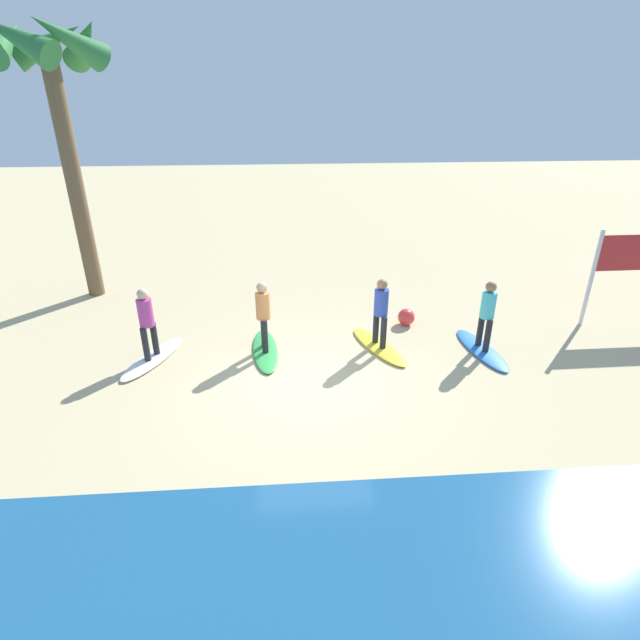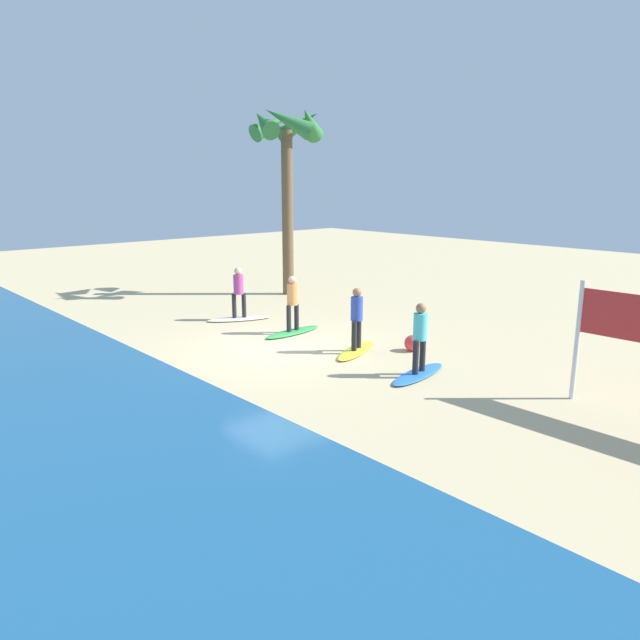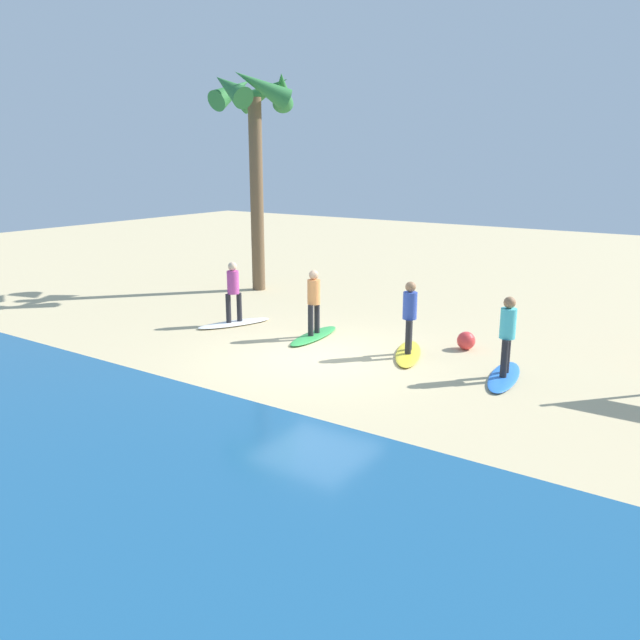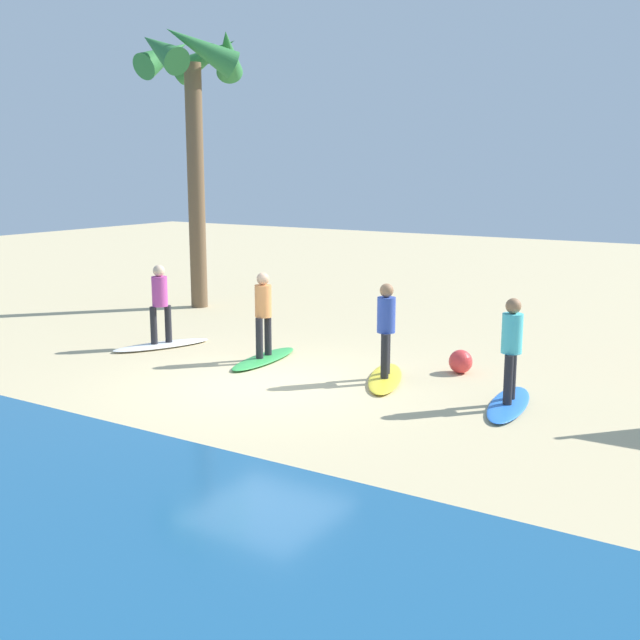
{
  "view_description": "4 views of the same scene",
  "coord_description": "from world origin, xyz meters",
  "px_view_note": "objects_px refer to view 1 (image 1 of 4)",
  "views": [
    {
      "loc": [
        0.5,
        8.94,
        5.7
      ],
      "look_at": [
        -0.26,
        -1.18,
        0.85
      ],
      "focal_mm": 28.27,
      "sensor_mm": 36.0,
      "label": 1
    },
    {
      "loc": [
        -12.2,
        9.49,
        4.42
      ],
      "look_at": [
        -1.01,
        -0.59,
        0.88
      ],
      "focal_mm": 33.23,
      "sensor_mm": 36.0,
      "label": 2
    },
    {
      "loc": [
        -7.78,
        11.33,
        4.41
      ],
      "look_at": [
        0.03,
        -0.15,
        0.85
      ],
      "focal_mm": 35.46,
      "sensor_mm": 36.0,
      "label": 3
    },
    {
      "loc": [
        -7.77,
        10.51,
        3.69
      ],
      "look_at": [
        -0.4,
        -1.14,
        0.99
      ],
      "focal_mm": 43.77,
      "sensor_mm": 36.0,
      "label": 4
    }
  ],
  "objects_px": {
    "surfer_yellow": "(381,308)",
    "surfboard_white": "(153,358)",
    "surfboard_green": "(265,350)",
    "palm_tree": "(52,74)",
    "beach_ball": "(406,317)",
    "surfer_blue": "(487,311)",
    "surfboard_yellow": "(379,346)",
    "surfer_white": "(146,319)",
    "surfer_green": "(263,311)",
    "surfboard_blue": "(481,349)"
  },
  "relations": [
    {
      "from": "surfer_yellow",
      "to": "surfboard_white",
      "type": "bearing_deg",
      "value": 1.99
    },
    {
      "from": "surfboard_green",
      "to": "palm_tree",
      "type": "relative_size",
      "value": 0.29
    },
    {
      "from": "surfboard_green",
      "to": "beach_ball",
      "type": "bearing_deg",
      "value": 103.24
    },
    {
      "from": "surfer_blue",
      "to": "surfboard_white",
      "type": "bearing_deg",
      "value": -1.1
    },
    {
      "from": "surfboard_yellow",
      "to": "surfer_yellow",
      "type": "height_order",
      "value": "surfer_yellow"
    },
    {
      "from": "surfboard_white",
      "to": "surfer_white",
      "type": "bearing_deg",
      "value": 0.0
    },
    {
      "from": "surfer_yellow",
      "to": "surfer_white",
      "type": "bearing_deg",
      "value": 1.99
    },
    {
      "from": "surfer_white",
      "to": "palm_tree",
      "type": "bearing_deg",
      "value": -58.43
    },
    {
      "from": "surfboard_white",
      "to": "surfboard_yellow",
      "type": "bearing_deg",
      "value": 116.16
    },
    {
      "from": "surfboard_green",
      "to": "surfer_green",
      "type": "relative_size",
      "value": 1.28
    },
    {
      "from": "surfboard_green",
      "to": "surfer_white",
      "type": "bearing_deg",
      "value": -90.77
    },
    {
      "from": "surfer_white",
      "to": "palm_tree",
      "type": "xyz_separation_m",
      "value": [
        2.52,
        -4.1,
        4.78
      ]
    },
    {
      "from": "surfboard_yellow",
      "to": "beach_ball",
      "type": "height_order",
      "value": "beach_ball"
    },
    {
      "from": "surfboard_white",
      "to": "beach_ball",
      "type": "xyz_separation_m",
      "value": [
        -6.08,
        -1.37,
        0.17
      ]
    },
    {
      "from": "surfboard_white",
      "to": "surfer_white",
      "type": "xyz_separation_m",
      "value": [
        0.0,
        0.0,
        0.99
      ]
    },
    {
      "from": "palm_tree",
      "to": "beach_ball",
      "type": "bearing_deg",
      "value": 162.41
    },
    {
      "from": "surfer_blue",
      "to": "palm_tree",
      "type": "relative_size",
      "value": 0.23
    },
    {
      "from": "beach_ball",
      "to": "surfboard_white",
      "type": "bearing_deg",
      "value": 12.71
    },
    {
      "from": "surfboard_blue",
      "to": "surfer_white",
      "type": "xyz_separation_m",
      "value": [
        7.51,
        -0.14,
        0.99
      ]
    },
    {
      "from": "surfboard_blue",
      "to": "surfer_white",
      "type": "height_order",
      "value": "surfer_white"
    },
    {
      "from": "surfboard_yellow",
      "to": "surfboard_white",
      "type": "height_order",
      "value": "same"
    },
    {
      "from": "surfer_yellow",
      "to": "surfboard_green",
      "type": "distance_m",
      "value": 2.83
    },
    {
      "from": "surfboard_blue",
      "to": "surfer_blue",
      "type": "distance_m",
      "value": 0.99
    },
    {
      "from": "surfer_blue",
      "to": "beach_ball",
      "type": "height_order",
      "value": "surfer_blue"
    },
    {
      "from": "surfer_yellow",
      "to": "surfboard_green",
      "type": "height_order",
      "value": "surfer_yellow"
    },
    {
      "from": "surfer_blue",
      "to": "surfboard_white",
      "type": "distance_m",
      "value": 7.58
    },
    {
      "from": "palm_tree",
      "to": "surfboard_green",
      "type": "bearing_deg",
      "value": 142.13
    },
    {
      "from": "surfer_green",
      "to": "surfboard_white",
      "type": "height_order",
      "value": "surfer_green"
    },
    {
      "from": "surfboard_white",
      "to": "palm_tree",
      "type": "height_order",
      "value": "palm_tree"
    },
    {
      "from": "surfboard_blue",
      "to": "surfboard_white",
      "type": "bearing_deg",
      "value": -100.6
    },
    {
      "from": "surfer_blue",
      "to": "palm_tree",
      "type": "height_order",
      "value": "palm_tree"
    },
    {
      "from": "beach_ball",
      "to": "surfboard_yellow",
      "type": "bearing_deg",
      "value": 52.36
    },
    {
      "from": "surfboard_blue",
      "to": "surfboard_white",
      "type": "relative_size",
      "value": 1.0
    },
    {
      "from": "surfboard_blue",
      "to": "surfer_green",
      "type": "relative_size",
      "value": 1.28
    },
    {
      "from": "surfer_blue",
      "to": "beach_ball",
      "type": "xyz_separation_m",
      "value": [
        1.43,
        -1.52,
        -0.82
      ]
    },
    {
      "from": "surfboard_yellow",
      "to": "surfer_white",
      "type": "xyz_separation_m",
      "value": [
        5.16,
        0.18,
        0.99
      ]
    },
    {
      "from": "surfer_white",
      "to": "palm_tree",
      "type": "height_order",
      "value": "palm_tree"
    },
    {
      "from": "surfboard_yellow",
      "to": "surfer_green",
      "type": "height_order",
      "value": "surfer_green"
    },
    {
      "from": "surfer_green",
      "to": "surfboard_white",
      "type": "relative_size",
      "value": 0.78
    },
    {
      "from": "surfer_green",
      "to": "surfboard_green",
      "type": "bearing_deg",
      "value": 0.0
    },
    {
      "from": "surfboard_green",
      "to": "surfer_green",
      "type": "bearing_deg",
      "value": -0.0
    },
    {
      "from": "surfer_blue",
      "to": "surfer_green",
      "type": "distance_m",
      "value": 5.01
    },
    {
      "from": "surfer_blue",
      "to": "surfboard_green",
      "type": "xyz_separation_m",
      "value": [
        5.0,
        -0.33,
        -0.99
      ]
    },
    {
      "from": "surfboard_green",
      "to": "surfboard_white",
      "type": "height_order",
      "value": "same"
    },
    {
      "from": "surfboard_blue",
      "to": "surfer_green",
      "type": "distance_m",
      "value": 5.11
    },
    {
      "from": "surfer_green",
      "to": "palm_tree",
      "type": "bearing_deg",
      "value": -37.87
    },
    {
      "from": "surfer_green",
      "to": "surfer_white",
      "type": "relative_size",
      "value": 1.0
    },
    {
      "from": "surfer_yellow",
      "to": "palm_tree",
      "type": "xyz_separation_m",
      "value": [
        7.68,
        -3.92,
        4.78
      ]
    },
    {
      "from": "surfer_green",
      "to": "surfer_white",
      "type": "distance_m",
      "value": 2.52
    },
    {
      "from": "surfer_yellow",
      "to": "beach_ball",
      "type": "bearing_deg",
      "value": -127.64
    }
  ]
}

